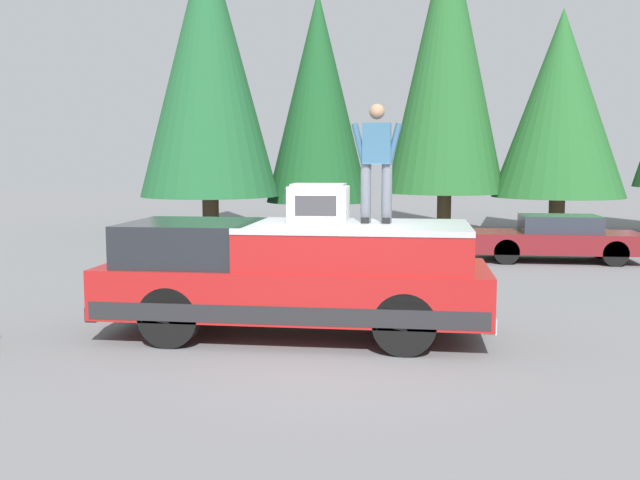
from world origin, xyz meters
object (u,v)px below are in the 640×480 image
object	(u,v)px
compressor_unit	(319,203)
person_on_truck_bed	(377,160)
parked_car_maroon	(556,238)
pickup_truck	(295,276)

from	to	relation	value
compressor_unit	person_on_truck_bed	xyz separation A→B (m)	(0.04, -0.83, 0.62)
compressor_unit	person_on_truck_bed	distance (m)	1.04
compressor_unit	parked_car_maroon	bearing A→B (deg)	-30.67
pickup_truck	person_on_truck_bed	world-z (taller)	person_on_truck_bed
parked_car_maroon	person_on_truck_bed	bearing A→B (deg)	153.66
pickup_truck	compressor_unit	world-z (taller)	compressor_unit
compressor_unit	pickup_truck	bearing A→B (deg)	112.41
compressor_unit	parked_car_maroon	distance (m)	9.71
person_on_truck_bed	pickup_truck	bearing A→B (deg)	98.45
pickup_truck	compressor_unit	bearing A→B (deg)	-67.59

